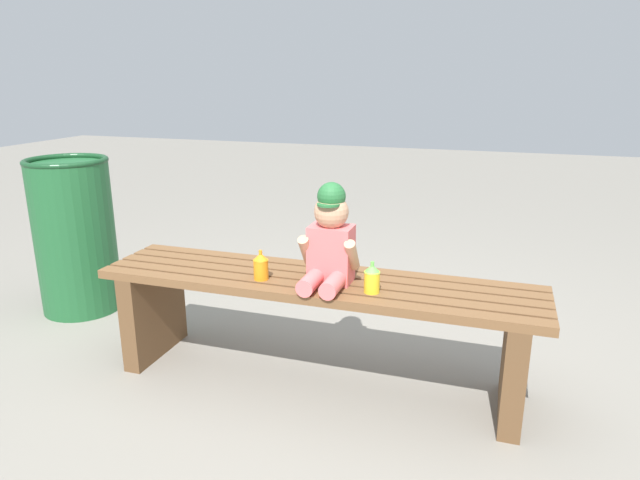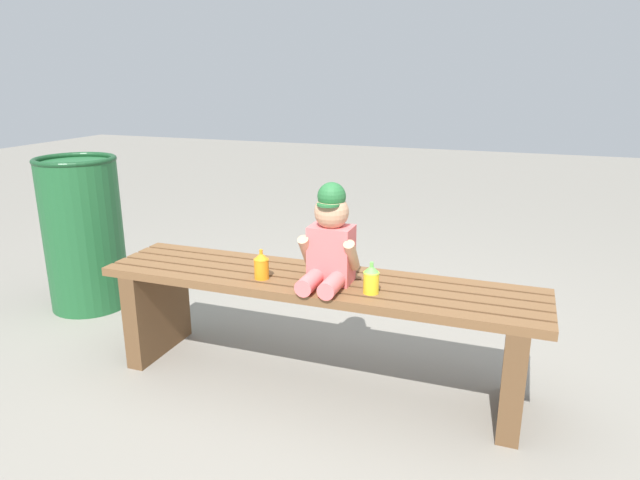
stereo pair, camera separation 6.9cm
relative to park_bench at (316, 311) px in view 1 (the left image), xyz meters
The scene contains 6 objects.
ground_plane 0.32m from the park_bench, 90.00° to the right, with size 16.00×16.00×0.00m, color gray.
park_bench is the anchor object (origin of this frame).
child_figure 0.33m from the park_bench, 25.02° to the right, with size 0.23×0.27×0.40m.
sippy_cup_left 0.30m from the park_bench, 158.34° to the right, with size 0.06×0.06×0.12m.
sippy_cup_right 0.34m from the park_bench, 17.95° to the right, with size 0.06×0.06×0.12m.
trash_bin 1.54m from the park_bench, 167.50° to the left, with size 0.43×0.43×0.85m.
Camera 1 is at (0.68, -2.04, 1.27)m, focal length 31.36 mm.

